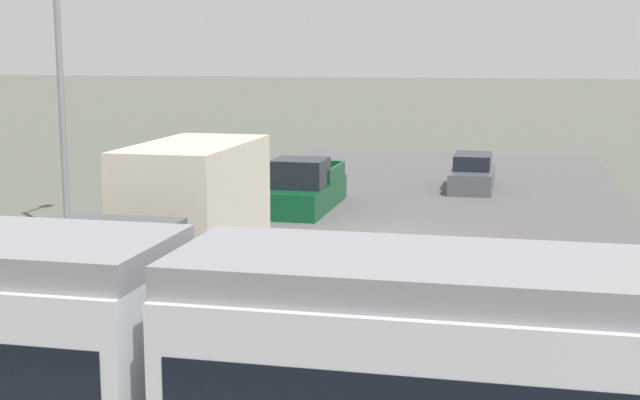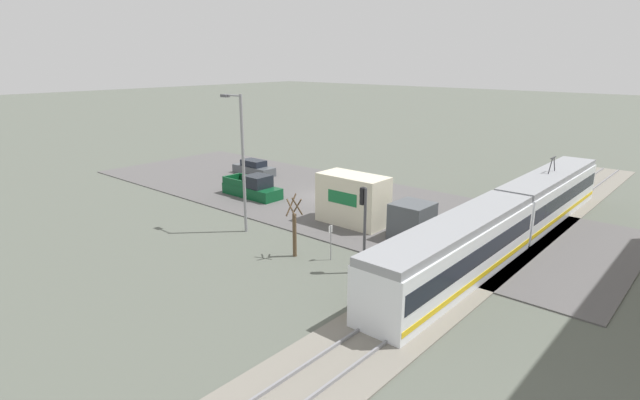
% 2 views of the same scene
% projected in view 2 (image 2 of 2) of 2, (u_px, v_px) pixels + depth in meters
% --- Properties ---
extents(ground_plane, '(320.00, 320.00, 0.00)m').
position_uv_depth(ground_plane, '(319.00, 197.00, 42.95)').
color(ground_plane, '#565B51').
extents(road_surface, '(16.09, 47.68, 0.08)m').
position_uv_depth(road_surface, '(319.00, 196.00, 42.94)').
color(road_surface, '#565454').
rests_on(road_surface, ground).
extents(rail_bed, '(57.57, 4.40, 0.22)m').
position_uv_depth(rail_bed, '(510.00, 241.00, 32.51)').
color(rail_bed, gray).
rests_on(rail_bed, ground).
extents(light_rail_tram, '(30.08, 2.79, 4.45)m').
position_uv_depth(light_rail_tram, '(510.00, 219.00, 31.69)').
color(light_rail_tram, white).
rests_on(light_rail_tram, ground).
extents(box_truck, '(2.48, 8.54, 3.55)m').
position_uv_depth(box_truck, '(366.00, 204.00, 34.69)').
color(box_truck, '#4C5156').
rests_on(box_truck, ground).
extents(pickup_truck, '(2.03, 5.60, 1.94)m').
position_uv_depth(pickup_truck, '(253.00, 188.00, 42.64)').
color(pickup_truck, '#0C4723').
rests_on(pickup_truck, ground).
extents(sedan_car_0, '(1.74, 4.76, 1.48)m').
position_uv_depth(sedan_car_0, '(254.00, 168.00, 50.88)').
color(sedan_car_0, '#4C5156').
rests_on(sedan_car_0, ground).
extents(traffic_light_pole, '(0.28, 0.47, 4.87)m').
position_uv_depth(traffic_light_pole, '(364.00, 218.00, 26.99)').
color(traffic_light_pole, '#47474C').
rests_on(traffic_light_pole, ground).
extents(street_tree, '(0.92, 0.76, 3.81)m').
position_uv_depth(street_tree, '(294.00, 229.00, 29.64)').
color(street_tree, brown).
rests_on(street_tree, ground).
extents(street_lamp_near_crossing, '(0.36, 1.95, 9.30)m').
position_uv_depth(street_lamp_near_crossing, '(241.00, 155.00, 33.09)').
color(street_lamp_near_crossing, gray).
rests_on(street_lamp_near_crossing, ground).
extents(no_parking_sign, '(0.32, 0.08, 2.14)m').
position_uv_depth(no_parking_sign, '(331.00, 239.00, 29.19)').
color(no_parking_sign, gray).
rests_on(no_parking_sign, ground).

